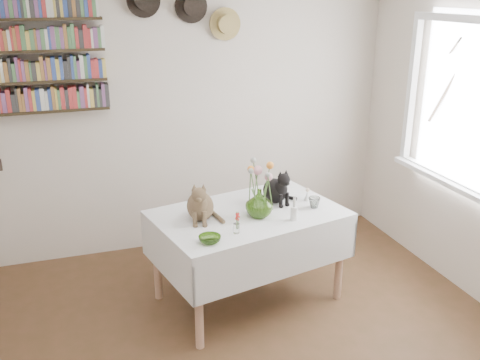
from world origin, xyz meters
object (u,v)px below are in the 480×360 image
object	(u,v)px
black_cat	(275,184)
flower_vase	(259,203)
tabby_cat	(200,199)
dining_table	(248,234)
bookshelf_unit	(40,55)

from	to	relation	value
black_cat	flower_vase	bearing A→B (deg)	-150.12
tabby_cat	black_cat	bearing A→B (deg)	29.54
black_cat	flower_vase	distance (m)	0.32
flower_vase	tabby_cat	bearing A→B (deg)	168.29
dining_table	flower_vase	distance (m)	0.31
black_cat	bookshelf_unit	xyz separation A→B (m)	(-1.65, 0.95, 0.95)
dining_table	bookshelf_unit	xyz separation A→B (m)	(-1.38, 1.08, 1.28)
black_cat	bookshelf_unit	size ratio (longest dim) A/B	0.29
dining_table	black_cat	xyz separation A→B (m)	(0.27, 0.14, 0.33)
tabby_cat	bookshelf_unit	distance (m)	1.76
dining_table	flower_vase	bearing A→B (deg)	-62.48
flower_vase	bookshelf_unit	world-z (taller)	bookshelf_unit
black_cat	bookshelf_unit	world-z (taller)	bookshelf_unit
bookshelf_unit	tabby_cat	bearing A→B (deg)	-47.37
bookshelf_unit	flower_vase	bearing A→B (deg)	-39.51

